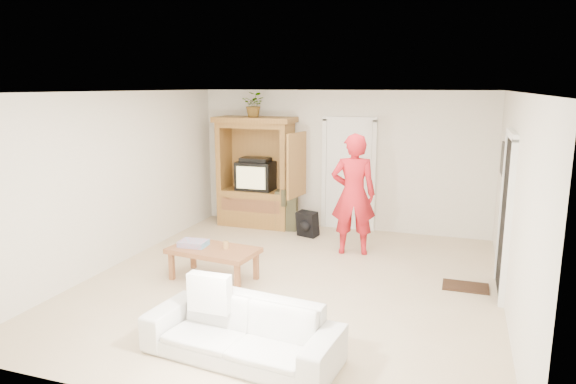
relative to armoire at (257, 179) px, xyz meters
name	(u,v)px	position (x,y,z in m)	size (l,w,h in m)	color
floor	(291,282)	(1.58, -2.66, -0.91)	(6.00, 6.00, 0.00)	tan
ceiling	(291,92)	(1.58, -2.66, 1.69)	(6.00, 6.00, 0.00)	white
wall_back	(341,160)	(1.58, 0.34, 0.39)	(5.50, 5.50, 0.00)	silver
wall_front	(171,263)	(1.58, -5.66, 0.39)	(5.50, 5.50, 0.00)	silver
wall_left	(118,179)	(-1.17, -2.66, 0.39)	(6.00, 6.00, 0.00)	silver
wall_right	(514,206)	(4.33, -2.66, 0.39)	(6.00, 6.00, 0.00)	silver
armoire	(257,179)	(0.00, 0.00, 0.00)	(1.82, 1.14, 2.10)	olive
door_back	(348,176)	(1.73, 0.31, 0.11)	(0.85, 0.05, 2.04)	white
doorway_right	(506,217)	(4.30, -2.06, 0.11)	(0.05, 0.90, 2.04)	black
framed_picture	(503,159)	(4.31, -0.76, 0.69)	(0.03, 0.60, 0.48)	black
doormat	(465,287)	(3.88, -2.06, -0.90)	(0.60, 0.40, 0.02)	#382316
plant	(254,105)	(-0.02, -0.03, 1.42)	(0.42, 0.36, 0.46)	#4C7238
man	(353,194)	(2.11, -1.11, 0.07)	(0.71, 0.47, 1.95)	red
sofa	(242,331)	(1.75, -4.71, -0.62)	(1.97, 0.77, 0.58)	silver
coffee_table	(214,252)	(0.52, -2.89, -0.51)	(1.29, 0.80, 0.46)	brown
towel	(193,243)	(0.20, -2.89, -0.41)	(0.38, 0.28, 0.08)	#D64759
candle	(226,245)	(0.68, -2.83, -0.40)	(0.08, 0.08, 0.10)	tan
backpack_black	(308,225)	(1.16, -0.46, -0.69)	(0.36, 0.21, 0.45)	black
backpack_olive	(287,210)	(0.65, -0.14, -0.53)	(0.40, 0.29, 0.75)	#47442B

